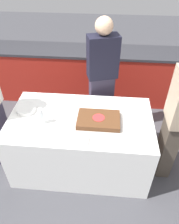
{
  "coord_description": "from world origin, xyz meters",
  "views": [
    {
      "loc": [
        0.27,
        -1.83,
        2.38
      ],
      "look_at": [
        0.1,
        0.0,
        0.88
      ],
      "focal_mm": 35.0,
      "sensor_mm": 36.0,
      "label": 1
    }
  ],
  "objects_px": {
    "plate_stack": "(26,109)",
    "wine_glass": "(41,114)",
    "person_seated_right": "(176,119)",
    "cake": "(99,120)",
    "person_cutting_cake": "(102,80)"
  },
  "relations": [
    {
      "from": "person_cutting_cake",
      "to": "cake",
      "type": "bearing_deg",
      "value": 73.09
    },
    {
      "from": "cake",
      "to": "plate_stack",
      "type": "relative_size",
      "value": 2.15
    },
    {
      "from": "plate_stack",
      "to": "wine_glass",
      "type": "xyz_separation_m",
      "value": [
        0.24,
        -0.19,
        0.1
      ]
    },
    {
      "from": "plate_stack",
      "to": "person_seated_right",
      "type": "relative_size",
      "value": 0.14
    },
    {
      "from": "cake",
      "to": "person_cutting_cake",
      "type": "relative_size",
      "value": 0.3
    },
    {
      "from": "person_seated_right",
      "to": "wine_glass",
      "type": "bearing_deg",
      "value": -85.59
    },
    {
      "from": "person_cutting_cake",
      "to": "wine_glass",
      "type": "bearing_deg",
      "value": 35.27
    },
    {
      "from": "person_cutting_cake",
      "to": "person_seated_right",
      "type": "xyz_separation_m",
      "value": [
        0.82,
        -0.68,
        -0.03
      ]
    },
    {
      "from": "person_seated_right",
      "to": "plate_stack",
      "type": "bearing_deg",
      "value": -92.84
    },
    {
      "from": "plate_stack",
      "to": "person_seated_right",
      "type": "bearing_deg",
      "value": -2.84
    },
    {
      "from": "plate_stack",
      "to": "person_seated_right",
      "type": "distance_m",
      "value": 1.68
    },
    {
      "from": "wine_glass",
      "to": "cake",
      "type": "bearing_deg",
      "value": 6.43
    },
    {
      "from": "plate_stack",
      "to": "wine_glass",
      "type": "height_order",
      "value": "wine_glass"
    },
    {
      "from": "cake",
      "to": "person_seated_right",
      "type": "distance_m",
      "value": 0.83
    },
    {
      "from": "cake",
      "to": "person_seated_right",
      "type": "xyz_separation_m",
      "value": [
        0.82,
        0.04,
        0.05
      ]
    }
  ]
}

